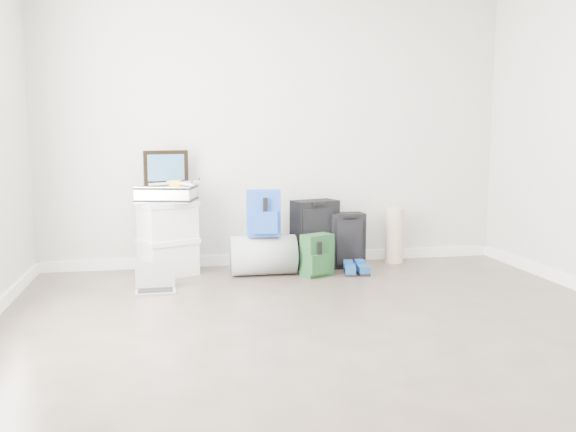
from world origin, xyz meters
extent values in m
plane|color=#3B332B|center=(0.00, 0.00, 0.00)|extent=(5.00, 5.00, 0.00)
cube|color=beige|center=(0.00, 2.50, 1.35)|extent=(4.50, 0.02, 2.70)
cube|color=white|center=(0.00, 2.49, 0.05)|extent=(4.50, 0.02, 0.10)
cube|color=silver|center=(-1.05, 2.20, 0.15)|extent=(0.56, 0.51, 0.29)
cube|color=silver|center=(-1.05, 2.20, 0.31)|extent=(0.59, 0.54, 0.04)
cube|color=silver|center=(-1.05, 2.20, 0.48)|extent=(0.56, 0.51, 0.29)
cube|color=silver|center=(-1.05, 2.20, 0.65)|extent=(0.59, 0.54, 0.04)
cube|color=#B2B2B7|center=(-1.05, 2.20, 0.74)|extent=(0.56, 0.47, 0.14)
cube|color=black|center=(-1.05, 2.30, 0.97)|extent=(0.40, 0.16, 0.31)
cube|color=#264F98|center=(-1.05, 2.28, 0.97)|extent=(0.33, 0.11, 0.24)
cube|color=yellow|center=(-0.97, 2.18, 0.84)|extent=(0.11, 0.11, 0.05)
cube|color=white|center=(-0.86, 2.25, 0.84)|extent=(0.23, 0.16, 0.02)
cube|color=white|center=(-1.04, 2.29, 0.84)|extent=(0.16, 0.23, 0.02)
cube|color=white|center=(-1.09, 2.10, 0.84)|extent=(0.23, 0.16, 0.02)
cube|color=white|center=(-0.90, 2.06, 0.84)|extent=(0.16, 0.23, 0.02)
cylinder|color=gray|center=(-0.20, 2.04, 0.18)|extent=(0.59, 0.37, 0.36)
cube|color=#163D94|center=(-0.20, 2.02, 0.57)|extent=(0.30, 0.19, 0.41)
cube|color=#163D94|center=(-0.20, 1.92, 0.50)|extent=(0.22, 0.07, 0.20)
cube|color=black|center=(0.33, 2.25, 0.32)|extent=(0.47, 0.35, 0.65)
cube|color=black|center=(0.33, 2.12, 0.32)|extent=(0.31, 0.12, 0.52)
cube|color=black|center=(0.33, 2.12, 0.63)|extent=(0.13, 0.06, 0.03)
cube|color=#13361B|center=(0.27, 1.90, 0.19)|extent=(0.31, 0.26, 0.38)
cube|color=#13361B|center=(0.27, 1.81, 0.12)|extent=(0.20, 0.13, 0.18)
cube|color=black|center=(0.62, 2.20, 0.26)|extent=(0.34, 0.19, 0.52)
cube|color=black|center=(0.62, 2.09, 0.26)|extent=(0.25, 0.03, 0.42)
cube|color=black|center=(0.62, 2.09, 0.51)|extent=(0.11, 0.03, 0.02)
cube|color=black|center=(0.58, 1.90, 0.01)|extent=(0.16, 0.27, 0.02)
cube|color=#1A4F9F|center=(0.58, 1.90, 0.05)|extent=(0.15, 0.26, 0.06)
cube|color=black|center=(0.69, 1.90, 0.01)|extent=(0.12, 0.26, 0.02)
cube|color=#1A4F9F|center=(0.69, 1.90, 0.05)|extent=(0.11, 0.25, 0.06)
cylinder|color=#9E8970|center=(1.16, 2.32, 0.27)|extent=(0.18, 0.18, 0.55)
cube|color=#B3B4B8|center=(-1.16, 1.58, 0.01)|extent=(0.33, 0.23, 0.01)
cube|color=black|center=(-1.16, 1.58, 0.02)|extent=(0.28, 0.16, 0.00)
cube|color=black|center=(-1.16, 1.69, 0.12)|extent=(0.32, 0.02, 0.21)
camera|label=1|loc=(-1.00, -3.35, 1.28)|focal=38.00mm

